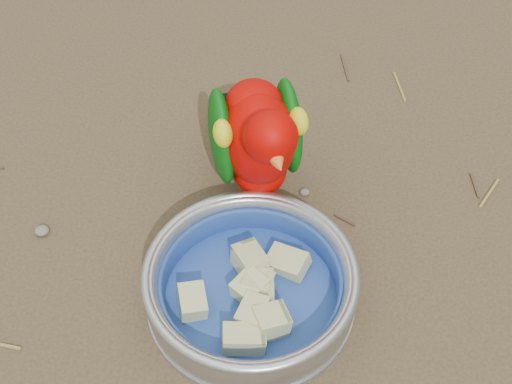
# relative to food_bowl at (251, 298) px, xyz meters

# --- Properties ---
(ground) EXTENTS (60.00, 60.00, 0.00)m
(ground) POSITION_rel_food_bowl_xyz_m (-0.07, 0.03, -0.01)
(ground) COLOR #4D3C28
(food_bowl) EXTENTS (0.24, 0.24, 0.02)m
(food_bowl) POSITION_rel_food_bowl_xyz_m (0.00, 0.00, 0.00)
(food_bowl) COLOR #B2B2BA
(food_bowl) RESTS_ON ground
(bowl_wall) EXTENTS (0.24, 0.24, 0.04)m
(bowl_wall) POSITION_rel_food_bowl_xyz_m (0.00, 0.00, 0.03)
(bowl_wall) COLOR #B2B2BA
(bowl_wall) RESTS_ON food_bowl
(fruit_wedges) EXTENTS (0.14, 0.14, 0.03)m
(fruit_wedges) POSITION_rel_food_bowl_xyz_m (0.00, -0.00, 0.02)
(fruit_wedges) COLOR #CBC685
(fruit_wedges) RESTS_ON food_bowl
(lory_parrot) EXTENTS (0.18, 0.26, 0.19)m
(lory_parrot) POSITION_rel_food_bowl_xyz_m (-0.00, 0.16, 0.09)
(lory_parrot) COLOR #AE0300
(lory_parrot) RESTS_ON ground
(ground_debris) EXTENTS (0.90, 0.80, 0.01)m
(ground_debris) POSITION_rel_food_bowl_xyz_m (-0.04, 0.11, -0.01)
(ground_debris) COLOR olive
(ground_debris) RESTS_ON ground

